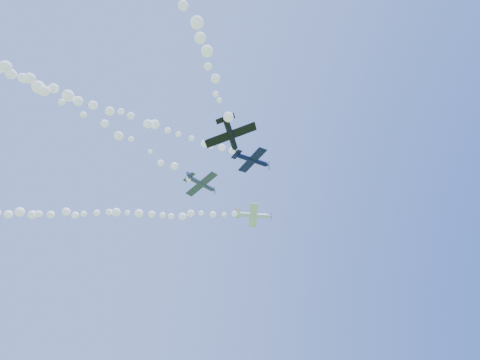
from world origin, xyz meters
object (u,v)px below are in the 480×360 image
object	(u,v)px
plane_grey	(201,184)
plane_black	(230,134)
plane_navy	(252,160)
plane_white	(253,215)

from	to	relation	value
plane_grey	plane_black	bearing A→B (deg)	-116.76
plane_grey	plane_black	world-z (taller)	plane_grey
plane_navy	plane_grey	bearing A→B (deg)	175.13
plane_black	plane_white	bearing A→B (deg)	5.09
plane_white	plane_black	size ratio (longest dim) A/B	1.29
plane_navy	plane_grey	xyz separation A→B (m)	(-9.57, -0.57, -8.94)
plane_white	plane_navy	distance (m)	14.65
plane_white	plane_black	world-z (taller)	plane_white
plane_white	plane_black	bearing A→B (deg)	-98.31
plane_grey	plane_navy	bearing A→B (deg)	-23.05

